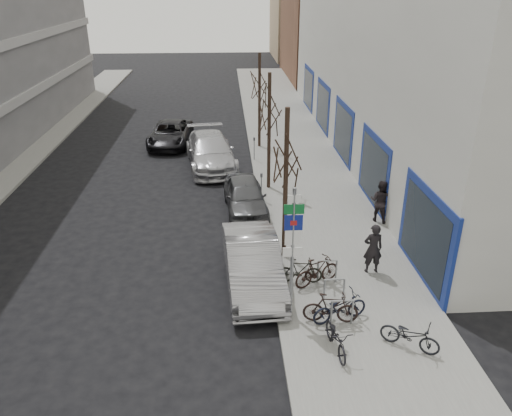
{
  "coord_description": "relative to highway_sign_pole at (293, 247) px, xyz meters",
  "views": [
    {
      "loc": [
        0.66,
        -11.95,
        9.13
      ],
      "look_at": [
        1.61,
        3.6,
        2.0
      ],
      "focal_mm": 35.0,
      "sensor_mm": 36.0,
      "label": 1
    }
  ],
  "objects": [
    {
      "name": "pedestrian_near",
      "position": [
        3.02,
        2.26,
        -1.42
      ],
      "size": [
        0.65,
        0.43,
        1.77
      ],
      "primitive_type": "imported",
      "rotation": [
        0.0,
        0.0,
        3.16
      ],
      "color": "black",
      "rests_on": "sidewalk_east"
    },
    {
      "name": "pedestrian_far",
      "position": [
        4.39,
        6.11,
        -1.42
      ],
      "size": [
        0.79,
        0.75,
        1.77
      ],
      "primitive_type": "imported",
      "rotation": [
        0.0,
        0.0,
        2.49
      ],
      "color": "black",
      "rests_on": "sidewalk_east"
    },
    {
      "name": "brick_building_far",
      "position": [
        10.6,
        40.01,
        1.54
      ],
      "size": [
        12.0,
        14.0,
        8.0
      ],
      "primitive_type": "cube",
      "color": "brown",
      "rests_on": "ground"
    },
    {
      "name": "sidewalk_east",
      "position": [
        2.1,
        10.01,
        -2.38
      ],
      "size": [
        5.0,
        70.0,
        0.15
      ],
      "primitive_type": "cube",
      "color": "slate",
      "rests_on": "ground"
    },
    {
      "name": "bike_mid_inner",
      "position": [
        0.51,
        1.73,
        -1.86
      ],
      "size": [
        1.53,
        0.61,
        0.9
      ],
      "primitive_type": "imported",
      "rotation": [
        0.0,
        0.0,
        1.46
      ],
      "color": "black",
      "rests_on": "sidewalk_east"
    },
    {
      "name": "lane_car",
      "position": [
        -5.12,
        17.58,
        -1.77
      ],
      "size": [
        2.65,
        5.1,
        1.37
      ],
      "primitive_type": "imported",
      "rotation": [
        0.0,
        0.0,
        -0.08
      ],
      "color": "black",
      "rests_on": "ground"
    },
    {
      "name": "tree_mid",
      "position": [
        0.2,
        10.01,
        1.65
      ],
      "size": [
        1.8,
        1.8,
        5.5
      ],
      "color": "black",
      "rests_on": "ground"
    },
    {
      "name": "highway_sign_pole",
      "position": [
        0.0,
        0.0,
        0.0
      ],
      "size": [
        0.55,
        0.1,
        4.2
      ],
      "color": "gray",
      "rests_on": "ground"
    },
    {
      "name": "bike_far_inner",
      "position": [
        1.05,
        1.59,
        -1.8
      ],
      "size": [
        1.72,
        1.15,
        1.01
      ],
      "primitive_type": "imported",
      "rotation": [
        0.0,
        0.0,
        2.01
      ],
      "color": "black",
      "rests_on": "sidewalk_east"
    },
    {
      "name": "bike_rack",
      "position": [
        1.4,
        0.61,
        -1.8
      ],
      "size": [
        0.66,
        2.26,
        0.83
      ],
      "color": "gray",
      "rests_on": "sidewalk_east"
    },
    {
      "name": "tree_near",
      "position": [
        0.2,
        3.51,
        1.65
      ],
      "size": [
        1.8,
        1.8,
        5.5
      ],
      "color": "black",
      "rests_on": "ground"
    },
    {
      "name": "parked_car_front",
      "position": [
        -1.0,
        1.94,
        -1.66
      ],
      "size": [
        1.99,
        4.96,
        1.6
      ],
      "primitive_type": "imported",
      "rotation": [
        0.0,
        0.0,
        0.06
      ],
      "color": "#97969B",
      "rests_on": "ground"
    },
    {
      "name": "parked_car_back",
      "position": [
        -2.6,
        13.5,
        -1.61
      ],
      "size": [
        3.13,
        6.08,
        1.69
      ],
      "primitive_type": "imported",
      "rotation": [
        0.0,
        0.0,
        0.14
      ],
      "color": "#B4B4BA",
      "rests_on": "ground"
    },
    {
      "name": "tree_far",
      "position": [
        0.2,
        16.51,
        1.65
      ],
      "size": [
        1.8,
        1.8,
        5.5
      ],
      "color": "black",
      "rests_on": "ground"
    },
    {
      "name": "parked_car_mid",
      "position": [
        -1.0,
        7.69,
        -1.75
      ],
      "size": [
        1.97,
        4.29,
        1.43
      ],
      "primitive_type": "imported",
      "rotation": [
        0.0,
        0.0,
        0.07
      ],
      "color": "#4B4C51",
      "rests_on": "ground"
    },
    {
      "name": "meter_back",
      "position": [
        -0.25,
        14.01,
        -1.54
      ],
      "size": [
        0.1,
        0.08,
        1.27
      ],
      "color": "gray",
      "rests_on": "sidewalk_east"
    },
    {
      "name": "meter_mid",
      "position": [
        -0.25,
        8.51,
        -1.54
      ],
      "size": [
        0.1,
        0.08,
        1.27
      ],
      "color": "gray",
      "rests_on": "sidewalk_east"
    },
    {
      "name": "bike_mid_curb",
      "position": [
        1.38,
        -0.3,
        -1.79
      ],
      "size": [
        1.78,
        0.99,
        1.04
      ],
      "primitive_type": "imported",
      "rotation": [
        0.0,
        0.0,
        1.87
      ],
      "color": "black",
      "rests_on": "sidewalk_east"
    },
    {
      "name": "bike_near_right",
      "position": [
        1.1,
        -0.37,
        -1.82
      ],
      "size": [
        1.65,
        0.69,
        0.97
      ],
      "primitive_type": "imported",
      "rotation": [
        0.0,
        0.0,
        1.43
      ],
      "color": "black",
      "rests_on": "sidewalk_east"
    },
    {
      "name": "meter_front",
      "position": [
        -0.25,
        3.01,
        -1.54
      ],
      "size": [
        0.1,
        0.08,
        1.27
      ],
      "color": "gray",
      "rests_on": "sidewalk_east"
    },
    {
      "name": "bike_far_curb",
      "position": [
        2.99,
        -1.6,
        -1.82
      ],
      "size": [
        1.6,
        1.27,
        0.97
      ],
      "primitive_type": "imported",
      "rotation": [
        0.0,
        0.0,
        1.0
      ],
      "color": "black",
      "rests_on": "sidewalk_east"
    },
    {
      "name": "tan_building_far",
      "position": [
        11.1,
        55.01,
        2.04
      ],
      "size": [
        13.0,
        12.0,
        9.0
      ],
      "primitive_type": "cube",
      "color": "#937A5B",
      "rests_on": "ground"
    },
    {
      "name": "ground",
      "position": [
        -2.4,
        0.01,
        -2.46
      ],
      "size": [
        120.0,
        120.0,
        0.0
      ],
      "primitive_type": "plane",
      "color": "black",
      "rests_on": "ground"
    },
    {
      "name": "bike_near_left",
      "position": [
        1.01,
        -1.58,
        -1.83
      ],
      "size": [
        0.66,
        1.62,
        0.96
      ],
      "primitive_type": "imported",
      "rotation": [
        0.0,
        0.0,
        0.12
      ],
      "color": "black",
      "rests_on": "sidewalk_east"
    }
  ]
}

